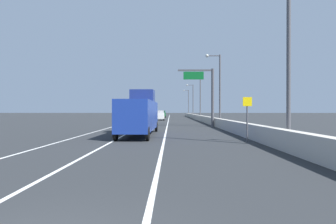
% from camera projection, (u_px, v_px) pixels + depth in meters
% --- Properties ---
extents(ground_plane, '(320.00, 320.00, 0.00)m').
position_uv_depth(ground_plane, '(163.00, 119.00, 67.48)').
color(ground_plane, '#26282B').
extents(lane_stripe_left, '(0.16, 130.00, 0.00)m').
position_uv_depth(lane_stripe_left, '(136.00, 120.00, 58.53)').
color(lane_stripe_left, silver).
rests_on(lane_stripe_left, ground_plane).
extents(lane_stripe_center, '(0.16, 130.00, 0.00)m').
position_uv_depth(lane_stripe_center, '(152.00, 120.00, 58.50)').
color(lane_stripe_center, silver).
rests_on(lane_stripe_center, ground_plane).
extents(lane_stripe_right, '(0.16, 130.00, 0.00)m').
position_uv_depth(lane_stripe_right, '(168.00, 120.00, 58.47)').
color(lane_stripe_right, silver).
rests_on(lane_stripe_right, ground_plane).
extents(jersey_barrier_right, '(0.60, 120.00, 1.10)m').
position_uv_depth(jersey_barrier_right, '(208.00, 120.00, 43.40)').
color(jersey_barrier_right, '#B2ADA3').
rests_on(jersey_barrier_right, ground_plane).
extents(overhead_sign_gantry, '(4.68, 0.36, 7.50)m').
position_uv_depth(overhead_sign_gantry, '(207.00, 90.00, 34.59)').
color(overhead_sign_gantry, '#47474C').
rests_on(overhead_sign_gantry, ground_plane).
extents(speed_advisory_sign, '(0.60, 0.11, 3.00)m').
position_uv_depth(speed_advisory_sign, '(247.00, 116.00, 17.94)').
color(speed_advisory_sign, '#4C4C51').
rests_on(speed_advisory_sign, ground_plane).
extents(lamp_post_right_near, '(2.14, 0.44, 9.93)m').
position_uv_depth(lamp_post_right_near, '(284.00, 49.00, 15.63)').
color(lamp_post_right_near, '#4C4C51').
rests_on(lamp_post_right_near, ground_plane).
extents(lamp_post_right_second, '(2.14, 0.44, 9.93)m').
position_uv_depth(lamp_post_right_second, '(218.00, 85.00, 37.26)').
color(lamp_post_right_second, '#4C4C51').
rests_on(lamp_post_right_second, ground_plane).
extents(lamp_post_right_third, '(2.14, 0.44, 9.93)m').
position_uv_depth(lamp_post_right_third, '(199.00, 94.00, 58.88)').
color(lamp_post_right_third, '#4C4C51').
rests_on(lamp_post_right_third, ground_plane).
extents(lamp_post_right_fourth, '(2.14, 0.44, 9.93)m').
position_uv_depth(lamp_post_right_fourth, '(192.00, 98.00, 80.50)').
color(lamp_post_right_fourth, '#4C4C51').
rests_on(lamp_post_right_fourth, ground_plane).
extents(lamp_post_right_fifth, '(2.14, 0.44, 9.93)m').
position_uv_depth(lamp_post_right_fifth, '(188.00, 101.00, 102.12)').
color(lamp_post_right_fifth, '#4C4C51').
rests_on(lamp_post_right_fifth, ground_plane).
extents(car_green_0, '(1.86, 4.23, 2.06)m').
position_uv_depth(car_green_0, '(163.00, 114.00, 80.14)').
color(car_green_0, '#196033').
rests_on(car_green_0, ground_plane).
extents(car_white_1, '(1.99, 4.15, 2.12)m').
position_uv_depth(car_white_1, '(160.00, 115.00, 57.74)').
color(car_white_1, white).
rests_on(car_white_1, ground_plane).
extents(car_silver_2, '(1.86, 4.71, 1.98)m').
position_uv_depth(car_silver_2, '(149.00, 115.00, 66.76)').
color(car_silver_2, '#B7B7BC').
rests_on(car_silver_2, ground_plane).
extents(car_yellow_3, '(1.85, 4.27, 2.13)m').
position_uv_depth(car_yellow_3, '(145.00, 115.00, 56.38)').
color(car_yellow_3, gold).
rests_on(car_yellow_3, ground_plane).
extents(box_truck, '(2.65, 9.65, 3.99)m').
position_uv_depth(box_truck, '(140.00, 114.00, 22.84)').
color(box_truck, navy).
rests_on(box_truck, ground_plane).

